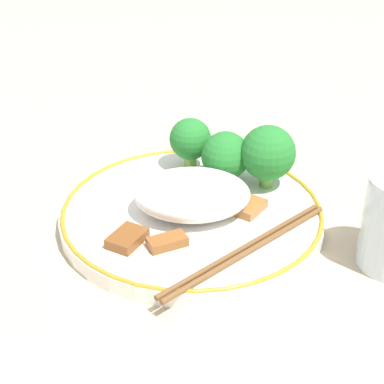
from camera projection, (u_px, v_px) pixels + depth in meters
name	position (u px, v px, depth m)	size (l,w,h in m)	color
ground_plane	(192.00, 222.00, 0.65)	(3.00, 3.00, 0.00)	#C6B28E
plate	(192.00, 214.00, 0.64)	(0.26, 0.26, 0.02)	white
rice_mound	(189.00, 194.00, 0.62)	(0.11, 0.08, 0.04)	white
broccoli_back_left	(268.00, 153.00, 0.66)	(0.06, 0.06, 0.07)	#72AD4C
broccoli_back_center	(225.00, 156.00, 0.67)	(0.05, 0.05, 0.06)	#72AD4C
broccoli_back_right	(195.00, 140.00, 0.70)	(0.05, 0.05, 0.06)	#72AD4C
meat_near_front	(127.00, 238.00, 0.58)	(0.04, 0.04, 0.01)	brown
meat_near_left	(167.00, 242.00, 0.58)	(0.04, 0.03, 0.01)	brown
meat_near_right	(162.00, 188.00, 0.66)	(0.03, 0.03, 0.01)	brown
meat_near_back	(250.00, 208.00, 0.63)	(0.04, 0.04, 0.01)	#9E6633
chopsticks	(247.00, 249.00, 0.57)	(0.16, 0.15, 0.01)	brown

